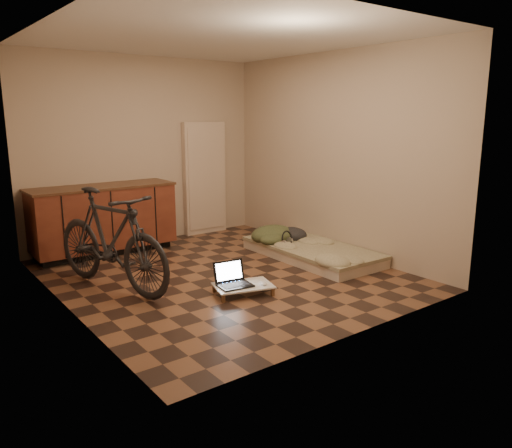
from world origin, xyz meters
TOP-DOWN VIEW (x-y plane):
  - room_shell at (0.00, 0.00)m, footprint 3.50×4.00m
  - cabinets at (-0.75, 1.70)m, footprint 1.84×0.62m
  - appliance_panel at (0.95, 1.94)m, footprint 0.70×0.10m
  - bicycle at (-1.19, 0.32)m, footprint 1.00×1.89m
  - futon at (1.30, -0.10)m, footprint 0.92×1.87m
  - clothing_pile at (1.20, 0.46)m, footprint 0.67×0.56m
  - headphones at (1.09, 0.15)m, footprint 0.29×0.27m
  - lap_desk at (-0.19, -0.65)m, footprint 0.67×0.53m
  - laptop at (-0.27, -0.58)m, footprint 0.37×0.34m
  - mouse at (-0.03, -0.78)m, footprint 0.07×0.10m

SIDE VIEW (x-z plane):
  - futon at x=1.30m, z-range 0.00..0.16m
  - lap_desk at x=-0.19m, z-range 0.04..0.13m
  - mouse at x=-0.03m, z-range 0.10..0.13m
  - laptop at x=-0.27m, z-range 0.03..0.26m
  - headphones at x=1.09m, z-range 0.16..0.32m
  - clothing_pile at x=1.20m, z-range 0.16..0.42m
  - cabinets at x=-0.75m, z-range 0.01..0.92m
  - bicycle at x=-1.19m, z-range 0.00..1.17m
  - appliance_panel at x=0.95m, z-range 0.00..1.70m
  - room_shell at x=0.00m, z-range 0.00..2.60m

